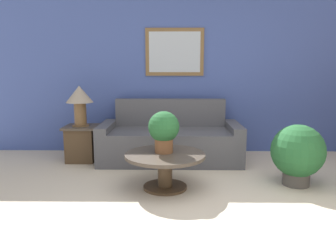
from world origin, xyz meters
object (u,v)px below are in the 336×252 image
(side_table, at_px, (82,143))
(table_lamp, at_px, (80,99))
(couch_main, at_px, (170,141))
(coffee_table, at_px, (165,163))
(potted_plant_on_table, at_px, (164,129))
(potted_plant_floor, at_px, (298,153))

(side_table, distance_m, table_lamp, 0.68)
(couch_main, bearing_deg, table_lamp, -178.06)
(side_table, xyz_separation_m, table_lamp, (0.00, 0.00, 0.68))
(side_table, bearing_deg, coffee_table, -41.68)
(coffee_table, relative_size, potted_plant_on_table, 1.92)
(side_table, height_order, potted_plant_floor, potted_plant_floor)
(table_lamp, bearing_deg, side_table, -90.00)
(potted_plant_on_table, distance_m, potted_plant_floor, 1.66)
(side_table, distance_m, potted_plant_on_table, 1.78)
(couch_main, relative_size, potted_plant_floor, 2.84)
(potted_plant_on_table, xyz_separation_m, potted_plant_floor, (1.63, 0.09, -0.30))
(coffee_table, xyz_separation_m, potted_plant_floor, (1.62, 0.14, 0.10))
(couch_main, xyz_separation_m, side_table, (-1.37, -0.05, -0.02))
(couch_main, relative_size, potted_plant_on_table, 4.31)
(couch_main, distance_m, side_table, 1.38)
(side_table, bearing_deg, table_lamp, 90.00)
(potted_plant_on_table, bearing_deg, coffee_table, -74.27)
(side_table, height_order, potted_plant_on_table, potted_plant_on_table)
(potted_plant_floor, bearing_deg, coffee_table, -175.02)
(coffee_table, distance_m, side_table, 1.78)
(coffee_table, xyz_separation_m, potted_plant_on_table, (-0.02, 0.06, 0.40))
(coffee_table, height_order, potted_plant_on_table, potted_plant_on_table)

